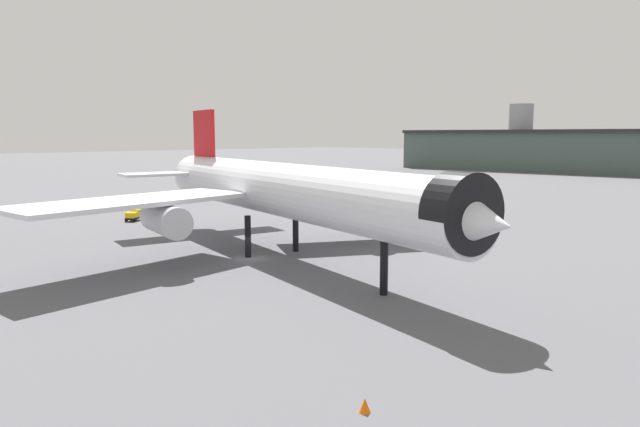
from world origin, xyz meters
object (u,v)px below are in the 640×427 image
(airliner_near_gate, at_px, (282,191))
(traffic_cone_near_nose, at_px, (365,405))
(service_truck_front, at_px, (476,214))
(baggage_tug_wing, at_px, (134,215))

(airliner_near_gate, bearing_deg, traffic_cone_near_nose, -22.67)
(airliner_near_gate, relative_size, traffic_cone_near_nose, 83.08)
(airliner_near_gate, xyz_separation_m, traffic_cone_near_nose, (33.06, -21.61, -7.65))
(airliner_near_gate, bearing_deg, service_truck_front, 98.91)
(service_truck_front, bearing_deg, traffic_cone_near_nose, 147.18)
(airliner_near_gate, relative_size, service_truck_front, 11.19)
(baggage_tug_wing, bearing_deg, airliner_near_gate, -130.36)
(airliner_near_gate, distance_m, baggage_tug_wing, 41.27)
(airliner_near_gate, height_order, service_truck_front, airliner_near_gate)
(traffic_cone_near_nose, bearing_deg, baggage_tug_wing, 163.22)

